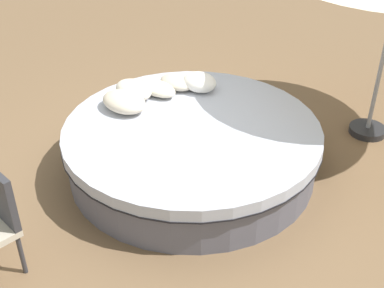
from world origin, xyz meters
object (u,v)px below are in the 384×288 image
Objects in this scene: throw_pillow_2 at (157,88)px; throw_pillow_4 at (124,102)px; throw_pillow_0 at (200,82)px; throw_pillow_3 at (134,90)px; round_bed at (192,148)px; throw_pillow_1 at (177,82)px.

throw_pillow_2 is 0.98× the size of throw_pillow_4.
throw_pillow_0 is 0.87× the size of throw_pillow_3.
throw_pillow_3 is at bearing -1.93° from round_bed.
throw_pillow_1 is at bearing -37.02° from round_bed.
throw_pillow_4 is at bearing 15.61° from round_bed.
round_bed is 6.53× the size of throw_pillow_0.
round_bed is 6.07× the size of throw_pillow_1.
round_bed is at bearing 160.53° from throw_pillow_2.
throw_pillow_0 is 0.78m from throw_pillow_3.
round_bed is at bearing -164.39° from throw_pillow_4.
throw_pillow_4 is at bearing 90.03° from throw_pillow_2.
throw_pillow_3 reaches higher than round_bed.
throw_pillow_1 and throw_pillow_2 have the same top height.
throw_pillow_3 is (0.92, -0.03, 0.37)m from round_bed.
throw_pillow_0 reaches higher than round_bed.
throw_pillow_0 is at bearing -128.31° from throw_pillow_2.
throw_pillow_0 is 0.76× the size of throw_pillow_4.
round_bed is 0.91m from throw_pillow_4.
throw_pillow_0 is at bearing -54.56° from round_bed.
throw_pillow_1 is 0.82× the size of throw_pillow_4.
throw_pillow_1 is (0.24, 0.13, -0.03)m from throw_pillow_0.
throw_pillow_1 is at bearing 28.61° from throw_pillow_0.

